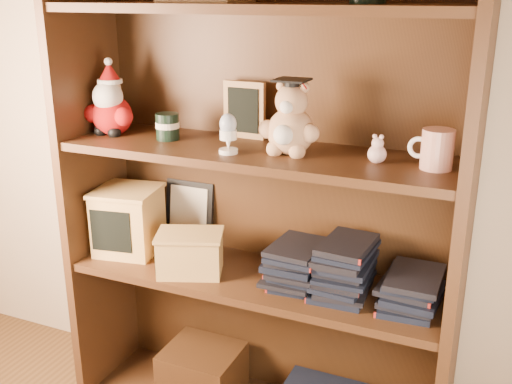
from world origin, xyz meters
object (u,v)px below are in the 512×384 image
at_px(bookcase, 262,200).
at_px(teacher_mug, 436,149).
at_px(grad_teddy_bear, 290,125).
at_px(treats_box, 128,220).

bearing_deg(bookcase, teacher_mug, -5.78).
bearing_deg(grad_teddy_bear, teacher_mug, 0.94).
bearing_deg(bookcase, grad_teddy_bear, -27.79).
bearing_deg(treats_box, grad_teddy_bear, -0.55).
height_order(grad_teddy_bear, teacher_mug, grad_teddy_bear).
bearing_deg(bookcase, treats_box, -173.60).
bearing_deg(treats_box, bookcase, 6.40).
bearing_deg(teacher_mug, treats_box, -179.94).
relative_size(bookcase, teacher_mug, 13.81).
distance_m(grad_teddy_bear, teacher_mug, 0.39).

